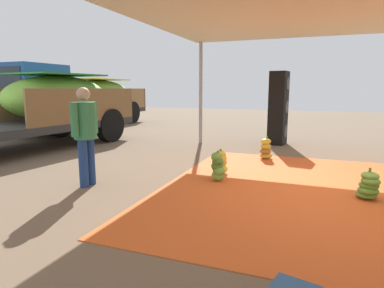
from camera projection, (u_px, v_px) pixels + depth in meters
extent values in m
plane|color=brown|center=(148.00, 175.00, 6.07)|extent=(40.00, 40.00, 0.00)
cube|color=#E05B23|center=(321.00, 193.00, 5.02)|extent=(5.23, 4.86, 0.01)
cylinder|color=#9EA0A5|center=(201.00, 94.00, 9.43)|extent=(0.10, 0.10, 2.90)
ellipsoid|color=#6B9E38|center=(366.00, 194.00, 4.76)|extent=(0.36, 0.36, 0.12)
ellipsoid|color=#60932D|center=(368.00, 191.00, 4.70)|extent=(0.41, 0.41, 0.12)
ellipsoid|color=#60932D|center=(369.00, 185.00, 4.72)|extent=(0.37, 0.37, 0.12)
ellipsoid|color=#6B9E38|center=(371.00, 181.00, 4.68)|extent=(0.30, 0.30, 0.12)
ellipsoid|color=#75A83D|center=(370.00, 176.00, 4.70)|extent=(0.33, 0.33, 0.12)
cylinder|color=olive|center=(370.00, 172.00, 4.68)|extent=(0.04, 0.04, 0.12)
ellipsoid|color=gold|center=(266.00, 156.00, 7.47)|extent=(0.30, 0.30, 0.14)
ellipsoid|color=#996628|center=(265.00, 151.00, 7.42)|extent=(0.26, 0.26, 0.14)
ellipsoid|color=gold|center=(266.00, 146.00, 7.41)|extent=(0.27, 0.27, 0.14)
ellipsoid|color=gold|center=(266.00, 141.00, 7.40)|extent=(0.29, 0.29, 0.14)
cylinder|color=olive|center=(267.00, 139.00, 7.38)|extent=(0.04, 0.04, 0.12)
ellipsoid|color=gold|center=(221.00, 169.00, 6.16)|extent=(0.33, 0.33, 0.17)
ellipsoid|color=gold|center=(219.00, 165.00, 6.15)|extent=(0.33, 0.33, 0.17)
ellipsoid|color=gold|center=(221.00, 162.00, 6.12)|extent=(0.31, 0.31, 0.17)
ellipsoid|color=gold|center=(221.00, 158.00, 6.14)|extent=(0.30, 0.30, 0.17)
ellipsoid|color=gold|center=(221.00, 155.00, 6.15)|extent=(0.29, 0.29, 0.17)
cylinder|color=olive|center=(221.00, 152.00, 6.11)|extent=(0.04, 0.04, 0.12)
ellipsoid|color=#75A83D|center=(218.00, 176.00, 5.67)|extent=(0.29, 0.29, 0.18)
ellipsoid|color=#6B9E38|center=(219.00, 171.00, 5.64)|extent=(0.22, 0.22, 0.18)
ellipsoid|color=#477523|center=(217.00, 166.00, 5.66)|extent=(0.29, 0.29, 0.18)
ellipsoid|color=#477523|center=(218.00, 162.00, 5.63)|extent=(0.21, 0.21, 0.18)
ellipsoid|color=#6B9E38|center=(216.00, 157.00, 5.62)|extent=(0.22, 0.22, 0.18)
cylinder|color=olive|center=(218.00, 154.00, 5.59)|extent=(0.04, 0.04, 0.12)
cube|color=#2D2D2D|center=(24.00, 127.00, 8.52)|extent=(6.29, 3.06, 0.20)
cube|color=brown|center=(88.00, 105.00, 8.91)|extent=(3.74, 0.53, 0.90)
cube|color=brown|center=(33.00, 103.00, 9.95)|extent=(3.74, 0.53, 0.90)
cube|color=brown|center=(103.00, 102.00, 11.03)|extent=(0.36, 2.35, 0.90)
ellipsoid|color=#60932D|center=(58.00, 98.00, 9.40)|extent=(3.52, 2.36, 1.27)
cube|color=#237533|center=(57.00, 75.00, 9.29)|extent=(2.45, 2.05, 0.04)
cylinder|color=black|center=(110.00, 125.00, 9.84)|extent=(1.03, 0.40, 1.00)
cylinder|color=black|center=(60.00, 122.00, 10.83)|extent=(1.03, 0.40, 1.00)
cube|color=#2D2D2D|center=(79.00, 113.00, 13.50)|extent=(6.95, 2.46, 0.20)
cube|color=#1E4C93|center=(27.00, 90.00, 11.07)|extent=(1.98, 2.14, 1.70)
cube|color=#232D38|center=(0.00, 79.00, 10.13)|extent=(0.07, 1.82, 0.75)
cube|color=olive|center=(119.00, 99.00, 14.19)|extent=(4.27, 0.19, 0.90)
cube|color=olive|center=(80.00, 98.00, 15.01)|extent=(4.27, 0.19, 0.90)
cube|color=olive|center=(125.00, 98.00, 16.51)|extent=(0.14, 2.27, 0.90)
ellipsoid|color=#6B9E38|center=(99.00, 94.00, 14.57)|extent=(3.81, 2.01, 1.28)
cube|color=yellow|center=(98.00, 79.00, 14.45)|extent=(2.61, 1.80, 0.04)
cylinder|color=black|center=(56.00, 121.00, 10.99)|extent=(1.01, 0.31, 1.00)
cylinder|color=black|center=(12.00, 119.00, 11.77)|extent=(1.01, 0.31, 1.00)
cylinder|color=black|center=(132.00, 112.00, 15.26)|extent=(1.01, 0.31, 1.00)
cylinder|color=black|center=(96.00, 111.00, 16.04)|extent=(1.01, 0.31, 1.00)
cylinder|color=navy|center=(83.00, 164.00, 5.28)|extent=(0.15, 0.15, 0.79)
cylinder|color=navy|center=(90.00, 161.00, 5.45)|extent=(0.15, 0.15, 0.79)
cylinder|color=#337A4C|center=(85.00, 121.00, 5.25)|extent=(0.36, 0.36, 0.59)
cylinder|color=#337A4C|center=(74.00, 120.00, 5.02)|extent=(0.12, 0.12, 0.53)
cylinder|color=#337A4C|center=(94.00, 117.00, 5.46)|extent=(0.12, 0.12, 0.53)
sphere|color=tan|center=(83.00, 94.00, 5.18)|extent=(0.21, 0.21, 0.21)
cube|color=black|center=(277.00, 131.00, 9.42)|extent=(0.61, 0.52, 0.78)
cylinder|color=#383838|center=(286.00, 131.00, 9.34)|extent=(0.35, 0.07, 0.35)
cube|color=black|center=(278.00, 107.00, 9.31)|extent=(0.61, 0.52, 0.61)
cylinder|color=#383838|center=(287.00, 107.00, 9.23)|extent=(0.35, 0.07, 0.35)
cube|color=black|center=(279.00, 84.00, 9.20)|extent=(0.61, 0.52, 0.69)
cylinder|color=#383838|center=(288.00, 84.00, 9.12)|extent=(0.35, 0.07, 0.35)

